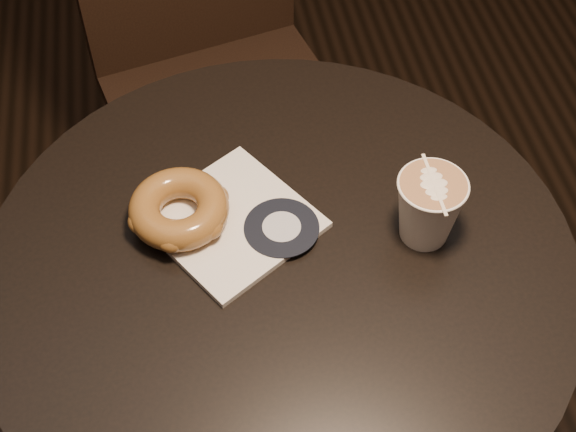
{
  "coord_description": "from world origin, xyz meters",
  "views": [
    {
      "loc": [
        -0.08,
        -0.54,
        1.51
      ],
      "look_at": [
        0.01,
        0.03,
        0.79
      ],
      "focal_mm": 50.0,
      "sensor_mm": 36.0,
      "label": 1
    }
  ],
  "objects_px": {
    "pastry_bag": "(232,221)",
    "latte_cup": "(428,209)",
    "cafe_table": "(281,342)",
    "chair": "(207,33)",
    "doughnut": "(179,209)"
  },
  "relations": [
    {
      "from": "cafe_table",
      "to": "pastry_bag",
      "type": "distance_m",
      "value": 0.22
    },
    {
      "from": "latte_cup",
      "to": "doughnut",
      "type": "bearing_deg",
      "value": 167.04
    },
    {
      "from": "cafe_table",
      "to": "pastry_bag",
      "type": "bearing_deg",
      "value": 129.83
    },
    {
      "from": "pastry_bag",
      "to": "latte_cup",
      "type": "distance_m",
      "value": 0.23
    },
    {
      "from": "chair",
      "to": "doughnut",
      "type": "relative_size",
      "value": 8.65
    },
    {
      "from": "pastry_bag",
      "to": "cafe_table",
      "type": "bearing_deg",
      "value": -82.89
    },
    {
      "from": "chair",
      "to": "pastry_bag",
      "type": "bearing_deg",
      "value": -105.44
    },
    {
      "from": "cafe_table",
      "to": "chair",
      "type": "height_order",
      "value": "chair"
    },
    {
      "from": "chair",
      "to": "pastry_bag",
      "type": "distance_m",
      "value": 0.61
    },
    {
      "from": "pastry_bag",
      "to": "latte_cup",
      "type": "xyz_separation_m",
      "value": [
        0.22,
        -0.05,
        0.04
      ]
    },
    {
      "from": "cafe_table",
      "to": "doughnut",
      "type": "xyz_separation_m",
      "value": [
        -0.11,
        0.07,
        0.23
      ]
    },
    {
      "from": "chair",
      "to": "latte_cup",
      "type": "bearing_deg",
      "value": -85.89
    },
    {
      "from": "doughnut",
      "to": "latte_cup",
      "type": "xyz_separation_m",
      "value": [
        0.28,
        -0.07,
        0.02
      ]
    },
    {
      "from": "cafe_table",
      "to": "chair",
      "type": "xyz_separation_m",
      "value": [
        -0.03,
        0.64,
        0.03
      ]
    },
    {
      "from": "chair",
      "to": "latte_cup",
      "type": "relative_size",
      "value": 11.44
    }
  ]
}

